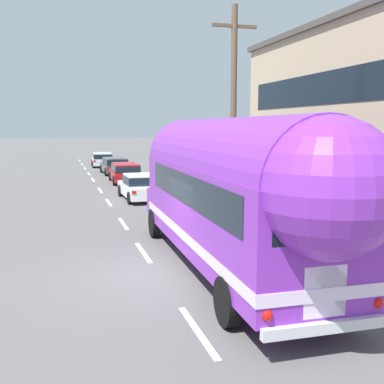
# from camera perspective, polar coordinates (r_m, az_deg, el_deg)

# --- Properties ---
(ground_plane) EXTENTS (300.00, 300.00, 0.00)m
(ground_plane) POSITION_cam_1_polar(r_m,az_deg,el_deg) (12.53, -4.09, -10.11)
(ground_plane) COLOR #565454
(lane_markings) EXTENTS (3.85, 80.00, 0.01)m
(lane_markings) POSITION_cam_1_polar(r_m,az_deg,el_deg) (25.30, -4.38, -0.85)
(lane_markings) COLOR silver
(lane_markings) RESTS_ON ground
(utility_pole) EXTENTS (1.80, 0.24, 8.50)m
(utility_pole) POSITION_cam_1_polar(r_m,az_deg,el_deg) (18.54, 5.10, 9.62)
(utility_pole) COLOR brown
(utility_pole) RESTS_ON ground
(painted_bus) EXTENTS (2.74, 12.28, 4.12)m
(painted_bus) POSITION_cam_1_polar(r_m,az_deg,el_deg) (11.98, 5.05, 0.34)
(painted_bus) COLOR purple
(painted_bus) RESTS_ON ground
(car_lead) EXTENTS (2.02, 4.38, 1.37)m
(car_lead) POSITION_cam_1_polar(r_m,az_deg,el_deg) (25.13, -6.30, 0.73)
(car_lead) COLOR white
(car_lead) RESTS_ON ground
(car_second) EXTENTS (2.03, 4.59, 1.37)m
(car_second) POSITION_cam_1_polar(r_m,az_deg,el_deg) (32.73, -8.20, 2.49)
(car_second) COLOR #A5191E
(car_second) RESTS_ON ground
(car_third) EXTENTS (2.05, 4.51, 1.37)m
(car_third) POSITION_cam_1_polar(r_m,az_deg,el_deg) (38.81, -9.47, 3.32)
(car_third) COLOR #474C51
(car_third) RESTS_ON ground
(car_fourth) EXTENTS (2.12, 4.33, 1.37)m
(car_fourth) POSITION_cam_1_polar(r_m,az_deg,el_deg) (46.25, -10.94, 4.03)
(car_fourth) COLOR silver
(car_fourth) RESTS_ON ground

